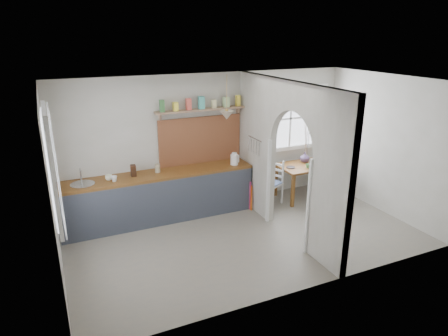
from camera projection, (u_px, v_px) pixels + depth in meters
name	position (u px, v px, depth m)	size (l,w,h in m)	color
floor	(247.00, 237.00, 6.77)	(5.80, 3.20, 0.01)	gray
ceiling	(250.00, 82.00, 5.93)	(5.80, 3.20, 0.01)	beige
walls	(248.00, 165.00, 6.35)	(5.81, 3.21, 2.60)	beige
partition	(284.00, 150.00, 6.62)	(0.12, 3.20, 2.60)	beige
kitchen_window	(50.00, 168.00, 5.12)	(0.10, 1.16, 1.50)	white
nook_window	(290.00, 118.00, 8.30)	(1.76, 0.10, 1.30)	white
counter	(159.00, 196.00, 7.33)	(3.50, 0.60, 0.90)	brown
sink	(83.00, 185.00, 6.66)	(0.40, 0.40, 0.02)	#B4B5B8
backsplash	(200.00, 140.00, 7.61)	(1.65, 0.03, 0.90)	brown
shelf	(201.00, 107.00, 7.33)	(1.75, 0.20, 0.21)	tan
pendant_lamp	(227.00, 115.00, 7.21)	(0.26, 0.26, 0.16)	beige
utensil_rail	(255.00, 139.00, 7.31)	(0.02, 0.02, 0.50)	#B4B5B8
dining_table	(305.00, 181.00, 8.33)	(1.14, 0.76, 0.71)	brown
chair_left	(270.00, 183.00, 7.97)	(0.41, 0.41, 0.90)	white
chair_right	(338.00, 170.00, 8.73)	(0.41, 0.41, 0.90)	white
kettle	(234.00, 159.00, 7.60)	(0.20, 0.16, 0.24)	white
mug_a	(114.00, 179.00, 6.75)	(0.11, 0.11, 0.10)	silver
mug_b	(109.00, 178.00, 6.82)	(0.12, 0.12, 0.09)	white
knife_block	(133.00, 171.00, 7.00)	(0.09, 0.13, 0.20)	black
jar	(158.00, 168.00, 7.19)	(0.09, 0.09, 0.15)	tan
towel_magenta	(250.00, 196.00, 7.77)	(0.02, 0.03, 0.61)	#D02F74
towel_orange	(251.00, 199.00, 7.72)	(0.02, 0.03, 0.52)	#E85611
bowl	(323.00, 163.00, 8.19)	(0.31, 0.31, 0.08)	white
table_cup	(308.00, 166.00, 8.02)	(0.09, 0.09, 0.08)	#5EA761
plate	(291.00, 167.00, 8.05)	(0.18, 0.18, 0.01)	black
vase	(305.00, 157.00, 8.37)	(0.20, 0.20, 0.21)	#4E3A5E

